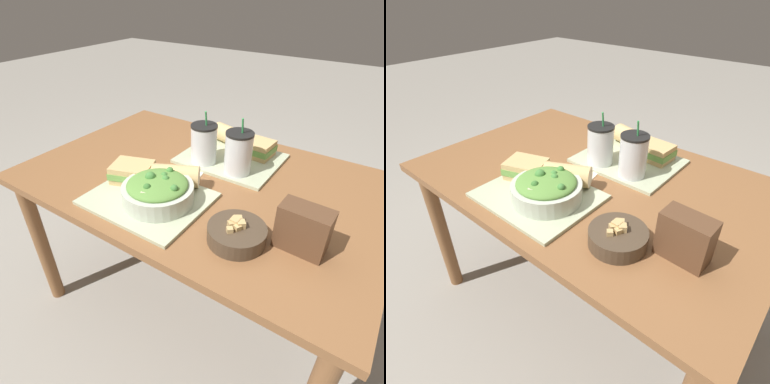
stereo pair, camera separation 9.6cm
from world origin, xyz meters
The scene contains 14 objects.
ground_plane centered at (0.00, 0.00, 0.00)m, with size 12.00×12.00×0.00m, color gray.
dining_table centered at (0.00, 0.00, 0.61)m, with size 1.32×0.87×0.70m.
tray_near centered at (-0.06, -0.23, 0.71)m, with size 0.39×0.32×0.01m.
tray_far centered at (0.03, 0.18, 0.71)m, with size 0.39×0.32×0.01m.
salad_bowl centered at (-0.02, -0.23, 0.76)m, with size 0.23×0.23×0.10m.
soup_bowl centered at (0.28, -0.24, 0.73)m, with size 0.17×0.17×0.07m.
sandwich_near centered at (-0.18, -0.17, 0.75)m, with size 0.17×0.16×0.06m.
baguette_near centered at (-0.03, -0.11, 0.75)m, with size 0.18×0.14×0.08m.
sandwich_far centered at (0.10, 0.26, 0.75)m, with size 0.16×0.12×0.06m.
baguette_far centered at (-0.04, 0.29, 0.75)m, with size 0.16×0.11×0.08m.
drink_cup_dark centered at (-0.04, 0.09, 0.79)m, with size 0.10×0.10×0.21m.
drink_cup_red centered at (0.11, 0.09, 0.79)m, with size 0.10×0.10×0.21m.
chip_bag centered at (0.43, -0.17, 0.77)m, with size 0.14×0.08×0.13m.
napkin_folded centered at (-0.06, -0.02, 0.70)m, with size 0.15×0.11×0.00m.
Camera 2 is at (0.63, -0.82, 1.33)m, focal length 30.00 mm.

